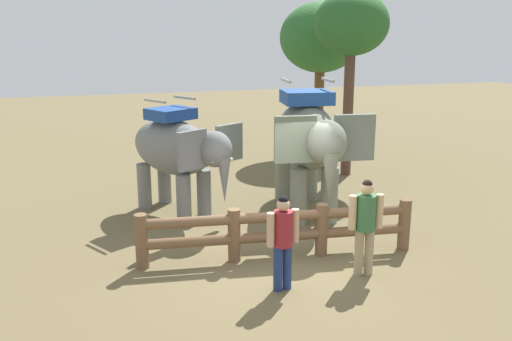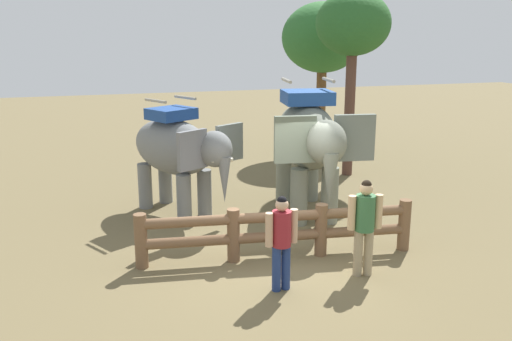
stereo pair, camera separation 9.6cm
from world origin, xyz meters
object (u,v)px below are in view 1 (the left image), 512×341
tree_far_left (351,27)px  tree_back_center (321,39)px  tourist_woman_in_black (366,221)px  elephant_near_left (178,150)px  tourist_man_in_blue (283,236)px  log_fence (278,229)px  elephant_center (308,140)px

tree_far_left → tree_back_center: 3.31m
tourist_woman_in_black → tree_far_left: tree_far_left is taller
elephant_near_left → tourist_woman_in_black: elephant_near_left is taller
tourist_man_in_blue → tree_far_left: size_ratio=0.31×
elephant_near_left → tourist_woman_in_black: 5.15m
tree_far_left → tourist_woman_in_black: bearing=-113.4°
log_fence → tourist_man_in_blue: bearing=-106.2°
tourist_woman_in_black → tree_far_left: (2.87, 6.64, 3.36)m
elephant_near_left → tourist_man_in_blue: bearing=-77.3°
elephant_center → tree_far_left: size_ratio=0.70×
log_fence → tourist_man_in_blue: 1.40m
elephant_center → tourist_man_in_blue: bearing=-117.9°
log_fence → elephant_near_left: 3.65m
elephant_center → elephant_near_left: bearing=162.2°
log_fence → tourist_woman_in_black: 1.74m
log_fence → elephant_center: (1.52, 2.29, 1.21)m
elephant_near_left → elephant_center: bearing=-17.8°
log_fence → tree_far_left: (4.10, 5.48, 3.79)m
tourist_man_in_blue → tree_back_center: size_ratio=0.32×
log_fence → tourist_woman_in_black: size_ratio=3.02×
tourist_woman_in_black → elephant_center: bearing=85.2°
elephant_near_left → elephant_center: size_ratio=0.85×
tree_far_left → tree_back_center: size_ratio=1.03×
tourist_woman_in_black → elephant_near_left: bearing=121.0°
tourist_woman_in_black → tree_back_center: (3.33, 9.89, 2.98)m
tourist_woman_in_black → tree_far_left: bearing=66.6°
tourist_man_in_blue → elephant_near_left: bearing=102.7°
elephant_near_left → tourist_woman_in_black: (2.63, -4.39, -0.53)m
log_fence → tree_back_center: (4.56, 8.74, 3.41)m
tourist_man_in_blue → tree_back_center: bearing=63.8°
elephant_near_left → tree_far_left: tree_far_left is taller
log_fence → tree_far_left: 7.83m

